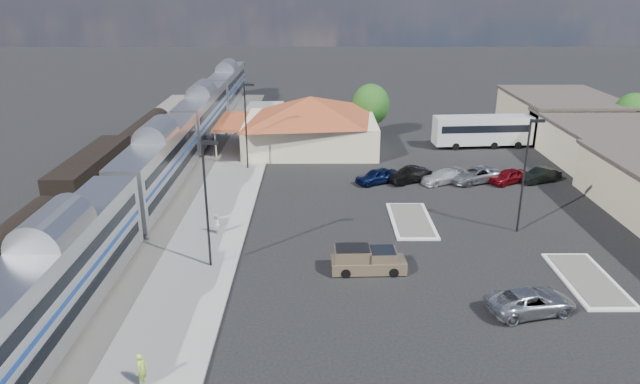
{
  "coord_description": "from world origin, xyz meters",
  "views": [
    {
      "loc": [
        -3.65,
        -40.95,
        18.3
      ],
      "look_at": [
        -3.49,
        1.4,
        2.8
      ],
      "focal_mm": 32.0,
      "sensor_mm": 36.0,
      "label": 1
    }
  ],
  "objects_px": {
    "pickup_truck": "(368,260)",
    "coach_bus": "(483,129)",
    "suv": "(531,301)",
    "station_depot": "(310,123)"
  },
  "relations": [
    {
      "from": "pickup_truck",
      "to": "coach_bus",
      "type": "bearing_deg",
      "value": -29.06
    },
    {
      "from": "coach_bus",
      "to": "suv",
      "type": "bearing_deg",
      "value": 164.72
    },
    {
      "from": "pickup_truck",
      "to": "coach_bus",
      "type": "relative_size",
      "value": 0.43
    },
    {
      "from": "station_depot",
      "to": "pickup_truck",
      "type": "xyz_separation_m",
      "value": [
        4.31,
        -30.6,
        -2.31
      ]
    },
    {
      "from": "suv",
      "to": "coach_bus",
      "type": "relative_size",
      "value": 0.45
    },
    {
      "from": "pickup_truck",
      "to": "suv",
      "type": "bearing_deg",
      "value": -121.17
    },
    {
      "from": "station_depot",
      "to": "suv",
      "type": "bearing_deg",
      "value": -69.37
    },
    {
      "from": "suv",
      "to": "coach_bus",
      "type": "distance_m",
      "value": 37.11
    },
    {
      "from": "station_depot",
      "to": "pickup_truck",
      "type": "bearing_deg",
      "value": -81.99
    },
    {
      "from": "pickup_truck",
      "to": "suv",
      "type": "relative_size",
      "value": 0.95
    }
  ]
}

